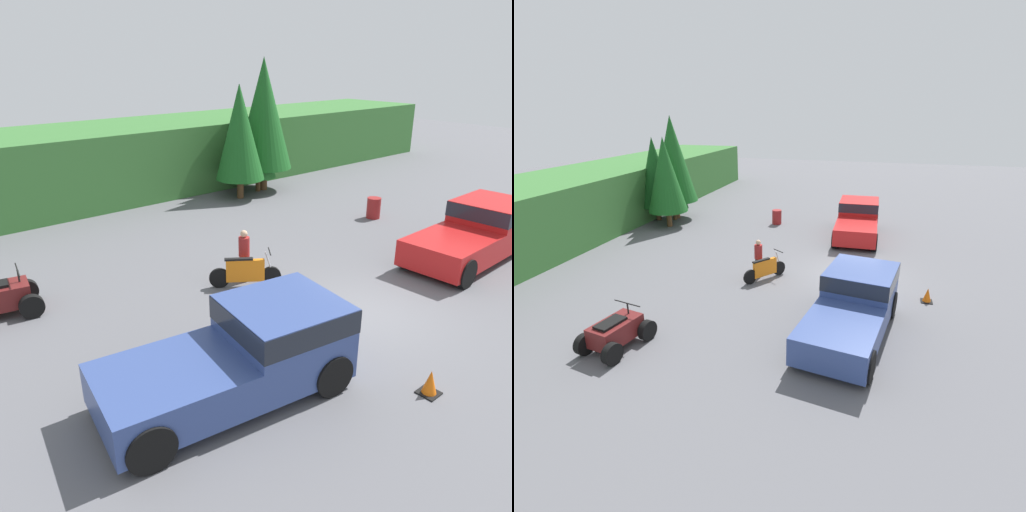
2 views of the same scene
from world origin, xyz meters
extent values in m
plane|color=#5B5B60|center=(0.00, 0.00, 0.00)|extent=(80.00, 80.00, 0.00)
cube|color=#387033|center=(0.00, 16.00, 1.65)|extent=(44.00, 6.00, 3.30)
cylinder|color=brown|center=(4.85, 11.27, 0.48)|extent=(0.32, 0.32, 0.95)
cone|color=#19561E|center=(4.85, 11.27, 3.13)|extent=(2.33, 2.33, 4.34)
cylinder|color=brown|center=(6.03, 12.70, 0.47)|extent=(0.31, 0.31, 0.93)
cone|color=#144719|center=(6.03, 12.70, 3.06)|extent=(2.28, 2.28, 4.25)
cylinder|color=brown|center=(6.37, 11.72, 0.37)|extent=(0.25, 0.25, 0.75)
cone|color=#236628|center=(6.37, 11.72, 2.44)|extent=(1.82, 1.82, 3.40)
cylinder|color=brown|center=(6.80, 11.78, 0.58)|extent=(0.39, 0.39, 1.16)
cone|color=#19561E|center=(6.80, 11.78, 3.80)|extent=(2.83, 2.83, 5.28)
cube|color=red|center=(7.11, 0.12, 1.04)|extent=(2.45, 2.20, 1.57)
cube|color=#1E232D|center=(7.11, 0.12, 1.55)|extent=(2.47, 2.22, 0.50)
cube|color=red|center=(4.44, 0.07, 0.67)|extent=(2.98, 2.21, 0.84)
cylinder|color=black|center=(7.71, 1.12, 0.45)|extent=(0.91, 0.30, 0.91)
cylinder|color=black|center=(3.54, 1.04, 0.45)|extent=(0.91, 0.30, 0.91)
cylinder|color=black|center=(3.58, -0.94, 0.45)|extent=(0.91, 0.30, 0.91)
cube|color=#334784|center=(-3.66, -0.64, 1.04)|extent=(2.59, 2.49, 1.57)
cube|color=#1E232D|center=(-3.66, -0.64, 1.55)|extent=(2.61, 2.51, 0.50)
cube|color=#334784|center=(-6.15, -0.24, 0.67)|extent=(3.08, 2.57, 0.84)
cylinder|color=black|center=(-2.96, 0.25, 0.45)|extent=(0.94, 0.42, 0.91)
cylinder|color=black|center=(-3.28, -1.71, 0.45)|extent=(0.94, 0.42, 0.91)
cylinder|color=black|center=(-6.78, 0.87, 0.45)|extent=(0.94, 0.42, 0.91)
cylinder|color=black|center=(-7.10, -1.09, 0.45)|extent=(0.94, 0.42, 0.91)
cylinder|color=black|center=(-0.73, 2.93, 0.31)|extent=(0.56, 0.44, 0.61)
cylinder|color=black|center=(-1.99, 3.83, 0.31)|extent=(0.56, 0.44, 0.61)
cube|color=orange|center=(-1.36, 3.38, 0.53)|extent=(1.02, 0.80, 0.68)
cylinder|color=#B7B7BC|center=(-0.77, 2.96, 0.71)|extent=(0.27, 0.21, 0.78)
cylinder|color=black|center=(-0.77, 2.96, 1.12)|extent=(0.38, 0.51, 0.04)
cube|color=black|center=(-1.51, 3.49, 0.90)|extent=(0.76, 0.61, 0.06)
cylinder|color=black|center=(-6.64, 6.67, 0.32)|extent=(0.67, 0.33, 0.64)
cylinder|color=black|center=(-6.84, 5.59, 0.32)|extent=(0.67, 0.33, 0.64)
cylinder|color=black|center=(-6.89, 6.16, 1.03)|extent=(0.06, 0.06, 0.35)
cylinder|color=black|center=(-6.89, 6.16, 1.20)|extent=(0.23, 1.02, 0.04)
cylinder|color=black|center=(-1.04, 3.82, 0.40)|extent=(0.23, 0.23, 0.81)
cylinder|color=black|center=(-1.15, 3.67, 0.40)|extent=(0.23, 0.23, 0.81)
cylinder|color=maroon|center=(-1.10, 3.74, 1.11)|extent=(0.47, 0.47, 0.61)
sphere|color=tan|center=(-1.10, 3.74, 1.52)|extent=(0.30, 0.30, 0.22)
cube|color=black|center=(-1.75, -3.04, 0.01)|extent=(0.42, 0.42, 0.03)
cone|color=orange|center=(-1.75, -3.04, 0.28)|extent=(0.32, 0.32, 0.55)
cylinder|color=maroon|center=(7.13, 5.08, 0.44)|extent=(0.58, 0.58, 0.88)
camera|label=1|loc=(-9.98, -7.13, 6.49)|focal=35.00mm
camera|label=2|loc=(-16.24, -0.98, 6.80)|focal=28.00mm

